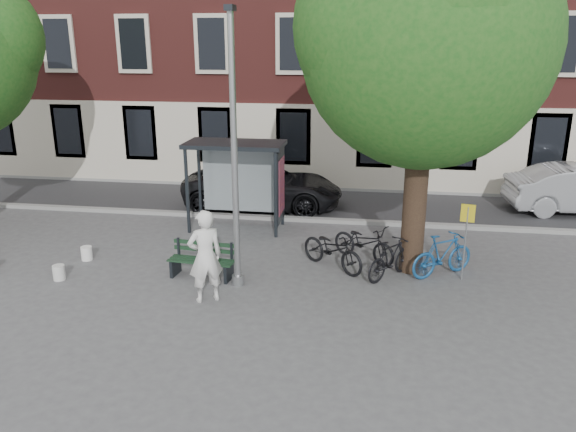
% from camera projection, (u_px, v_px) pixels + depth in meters
% --- Properties ---
extents(ground, '(90.00, 90.00, 0.00)m').
position_uv_depth(ground, '(238.00, 285.00, 13.03)').
color(ground, '#4C4C4F').
rests_on(ground, ground).
extents(road, '(40.00, 4.00, 0.01)m').
position_uv_depth(road, '(285.00, 202.00, 19.63)').
color(road, '#28282B').
rests_on(road, ground).
extents(curb_near, '(40.00, 0.25, 0.12)m').
position_uv_depth(curb_near, '(275.00, 218.00, 17.73)').
color(curb_near, gray).
rests_on(curb_near, ground).
extents(curb_far, '(40.00, 0.25, 0.12)m').
position_uv_depth(curb_far, '(294.00, 187.00, 21.50)').
color(curb_far, gray).
rests_on(curb_far, ground).
extents(building_row, '(30.00, 8.00, 14.00)m').
position_uv_depth(building_row, '(308.00, 1.00, 23.20)').
color(building_row, maroon).
rests_on(building_row, ground).
extents(lamppost, '(0.28, 0.35, 6.11)m').
position_uv_depth(lamppost, '(235.00, 167.00, 12.20)').
color(lamppost, '#9EA0A3').
rests_on(lamppost, ground).
extents(tree_right, '(5.76, 5.60, 8.20)m').
position_uv_depth(tree_right, '(428.00, 31.00, 12.07)').
color(tree_right, black).
rests_on(tree_right, ground).
extents(bus_shelter, '(2.85, 1.45, 2.62)m').
position_uv_depth(bus_shelter, '(249.00, 166.00, 16.42)').
color(bus_shelter, '#1E2328').
rests_on(bus_shelter, ground).
extents(painter, '(0.90, 0.82, 2.05)m').
position_uv_depth(painter, '(205.00, 256.00, 11.95)').
color(painter, white).
rests_on(painter, ground).
extents(bench, '(1.64, 0.67, 0.82)m').
position_uv_depth(bench, '(202.00, 262.00, 13.38)').
color(bench, '#1E2328').
rests_on(bench, ground).
extents(bike_a, '(1.90, 1.60, 0.98)m').
position_uv_depth(bike_a, '(364.00, 242.00, 14.34)').
color(bike_a, black).
rests_on(bike_a, ground).
extents(bike_b, '(1.74, 1.43, 1.07)m').
position_uv_depth(bike_b, '(443.00, 255.00, 13.39)').
color(bike_b, navy).
rests_on(bike_b, ground).
extents(bike_c, '(1.94, 1.76, 1.02)m').
position_uv_depth(bike_c, '(333.00, 249.00, 13.81)').
color(bike_c, black).
rests_on(bike_c, ground).
extents(bike_d, '(1.38, 1.54, 0.97)m').
position_uv_depth(bike_d, '(391.00, 259.00, 13.27)').
color(bike_d, black).
rests_on(bike_d, ground).
extents(car_dark, '(5.40, 2.68, 1.47)m').
position_uv_depth(car_dark, '(263.00, 186.00, 18.90)').
color(car_dark, black).
rests_on(car_dark, ground).
extents(bucket_a, '(0.36, 0.36, 0.36)m').
position_uv_depth(bucket_a, '(87.00, 253.00, 14.46)').
color(bucket_a, white).
rests_on(bucket_a, ground).
extents(bucket_b, '(0.33, 0.33, 0.36)m').
position_uv_depth(bucket_b, '(59.00, 273.00, 13.26)').
color(bucket_b, silver).
rests_on(bucket_b, ground).
extents(notice_sign, '(0.32, 0.09, 1.85)m').
position_uv_depth(notice_sign, '(467.00, 226.00, 12.94)').
color(notice_sign, '#9EA0A3').
rests_on(notice_sign, ground).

